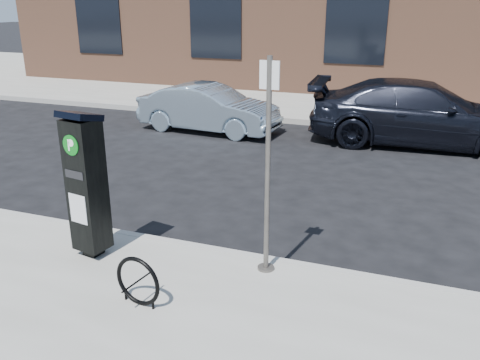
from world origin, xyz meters
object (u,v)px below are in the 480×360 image
at_px(bike_rack, 138,281).
at_px(car_silver, 209,108).
at_px(sign_pole, 268,171).
at_px(car_dark, 420,113).
at_px(parking_kiosk, 86,183).

xyz_separation_m(bike_rack, car_silver, (-2.66, 7.92, 0.18)).
relative_size(sign_pole, car_dark, 0.50).
bearing_deg(bike_rack, parking_kiosk, 153.77).
height_order(parking_kiosk, bike_rack, parking_kiosk).
bearing_deg(car_silver, parking_kiosk, -163.74).
bearing_deg(car_silver, sign_pole, -146.48).
height_order(sign_pole, car_silver, sign_pole).
bearing_deg(parking_kiosk, car_silver, 111.83).
distance_m(sign_pole, car_silver, 7.71).
distance_m(parking_kiosk, sign_pole, 2.29).
height_order(bike_rack, car_silver, car_silver).
height_order(parking_kiosk, sign_pole, sign_pole).
bearing_deg(car_dark, sign_pole, 164.32).
distance_m(bike_rack, car_dark, 8.91).
xyz_separation_m(sign_pole, car_silver, (-3.72, 6.70, -0.82)).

